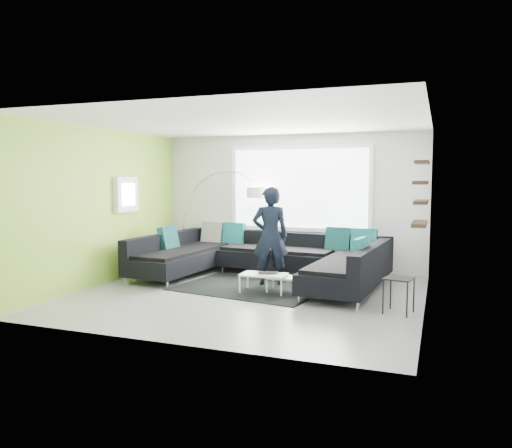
{
  "coord_description": "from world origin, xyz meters",
  "views": [
    {
      "loc": [
        2.91,
        -7.44,
        1.92
      ],
      "look_at": [
        -0.17,
        0.9,
        1.09
      ],
      "focal_mm": 35.0,
      "sensor_mm": 36.0,
      "label": 1
    }
  ],
  "objects_px": {
    "person": "(270,236)",
    "laptop": "(269,273)",
    "sectional_sofa": "(260,259)",
    "side_table": "(399,296)",
    "coffee_table": "(275,283)",
    "arc_lamp": "(183,219)"
  },
  "relations": [
    {
      "from": "person",
      "to": "laptop",
      "type": "height_order",
      "value": "person"
    },
    {
      "from": "sectional_sofa",
      "to": "side_table",
      "type": "relative_size",
      "value": 8.88
    },
    {
      "from": "coffee_table",
      "to": "person",
      "type": "distance_m",
      "value": 0.95
    },
    {
      "from": "arc_lamp",
      "to": "side_table",
      "type": "relative_size",
      "value": 4.02
    },
    {
      "from": "coffee_table",
      "to": "laptop",
      "type": "bearing_deg",
      "value": -142.05
    },
    {
      "from": "coffee_table",
      "to": "laptop",
      "type": "xyz_separation_m",
      "value": [
        -0.09,
        -0.07,
        0.17
      ]
    },
    {
      "from": "coffee_table",
      "to": "laptop",
      "type": "relative_size",
      "value": 2.4
    },
    {
      "from": "laptop",
      "to": "person",
      "type": "bearing_deg",
      "value": 80.59
    },
    {
      "from": "coffee_table",
      "to": "arc_lamp",
      "type": "xyz_separation_m",
      "value": [
        -2.67,
        1.75,
        0.87
      ]
    },
    {
      "from": "side_table",
      "to": "person",
      "type": "height_order",
      "value": "person"
    },
    {
      "from": "arc_lamp",
      "to": "laptop",
      "type": "bearing_deg",
      "value": -35.03
    },
    {
      "from": "sectional_sofa",
      "to": "coffee_table",
      "type": "relative_size",
      "value": 4.67
    },
    {
      "from": "person",
      "to": "coffee_table",
      "type": "bearing_deg",
      "value": 93.99
    },
    {
      "from": "sectional_sofa",
      "to": "arc_lamp",
      "type": "relative_size",
      "value": 2.21
    },
    {
      "from": "laptop",
      "to": "coffee_table",
      "type": "bearing_deg",
      "value": 13.73
    },
    {
      "from": "side_table",
      "to": "laptop",
      "type": "height_order",
      "value": "side_table"
    },
    {
      "from": "coffee_table",
      "to": "arc_lamp",
      "type": "distance_m",
      "value": 3.31
    },
    {
      "from": "coffee_table",
      "to": "person",
      "type": "bearing_deg",
      "value": 114.55
    },
    {
      "from": "sectional_sofa",
      "to": "person",
      "type": "xyz_separation_m",
      "value": [
        0.26,
        -0.2,
        0.47
      ]
    },
    {
      "from": "sectional_sofa",
      "to": "arc_lamp",
      "type": "bearing_deg",
      "value": 159.78
    },
    {
      "from": "sectional_sofa",
      "to": "arc_lamp",
      "type": "distance_m",
      "value": 2.43
    },
    {
      "from": "coffee_table",
      "to": "side_table",
      "type": "distance_m",
      "value": 2.13
    }
  ]
}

